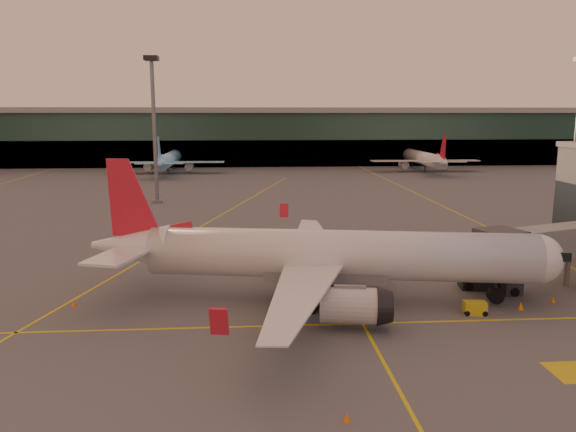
{
  "coord_description": "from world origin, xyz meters",
  "views": [
    {
      "loc": [
        -3.55,
        -35.16,
        15.82
      ],
      "look_at": [
        0.61,
        23.81,
        5.0
      ],
      "focal_mm": 35.0,
      "sensor_mm": 36.0,
      "label": 1
    }
  ],
  "objects": [
    {
      "name": "cone_nose",
      "position": [
        22.14,
        8.73,
        0.24
      ],
      "size": [
        0.38,
        0.38,
        0.49
      ],
      "color": "orange",
      "rests_on": "ground"
    },
    {
      "name": "cone_wing_left",
      "position": [
        0.7,
        28.01,
        0.3
      ],
      "size": [
        0.49,
        0.49,
        0.62
      ],
      "color": "orange",
      "rests_on": "ground"
    },
    {
      "name": "taxi_markings",
      "position": [
        -7.32,
        44.49,
        0.01
      ],
      "size": [
        100.12,
        173.0,
        0.01
      ],
      "color": "gold",
      "rests_on": "ground"
    },
    {
      "name": "distant_aircraft_row",
      "position": [
        10.83,
        118.0,
        0.0
      ],
      "size": [
        350.0,
        34.0,
        13.0
      ],
      "color": "#95D8F9",
      "rests_on": "ground"
    },
    {
      "name": "mast_west_near",
      "position": [
        -20.0,
        66.0,
        14.86
      ],
      "size": [
        2.4,
        2.4,
        25.6
      ],
      "color": "slate",
      "rests_on": "ground"
    },
    {
      "name": "ground",
      "position": [
        0.0,
        0.0,
        0.0
      ],
      "size": [
        600.0,
        600.0,
        0.0
      ],
      "primitive_type": "plane",
      "color": "#4C4F54",
      "rests_on": "ground"
    },
    {
      "name": "terminal",
      "position": [
        0.0,
        141.79,
        8.76
      ],
      "size": [
        400.0,
        20.0,
        17.6
      ],
      "color": "#19382D",
      "rests_on": "ground"
    },
    {
      "name": "cone_tail",
      "position": [
        -18.21,
        10.64,
        0.25
      ],
      "size": [
        0.41,
        0.41,
        0.52
      ],
      "color": "orange",
      "rests_on": "ground"
    },
    {
      "name": "cone_wing_right",
      "position": [
        1.4,
        -8.63,
        0.23
      ],
      "size": [
        0.37,
        0.37,
        0.48
      ],
      "color": "orange",
      "rests_on": "ground"
    },
    {
      "name": "cone_fwd",
      "position": [
        18.57,
        7.21,
        0.3
      ],
      "size": [
        0.49,
        0.49,
        0.63
      ],
      "color": "orange",
      "rests_on": "ground"
    },
    {
      "name": "pushback_tug",
      "position": [
        17.68,
        13.0,
        0.81
      ],
      "size": [
        4.14,
        2.62,
        2.0
      ],
      "rotation": [
        0.0,
        0.0,
        -0.14
      ],
      "color": "black",
      "rests_on": "ground"
    },
    {
      "name": "gpu_cart",
      "position": [
        14.36,
        6.39,
        0.51
      ],
      "size": [
        1.91,
        1.29,
        1.04
      ],
      "rotation": [
        0.0,
        0.0,
        -0.13
      ],
      "color": "gold",
      "rests_on": "ground"
    },
    {
      "name": "catering_truck",
      "position": [
        3.28,
        14.74,
        2.31
      ],
      "size": [
        5.66,
        3.65,
        4.07
      ],
      "rotation": [
        0.0,
        0.0,
        -0.28
      ],
      "color": "#BD381B",
      "rests_on": "ground"
    },
    {
      "name": "main_airplane",
      "position": [
        2.67,
        10.51,
        3.92
      ],
      "size": [
        39.83,
        36.11,
        12.05
      ],
      "rotation": [
        0.0,
        0.0,
        -0.16
      ],
      "color": "white",
      "rests_on": "ground"
    }
  ]
}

